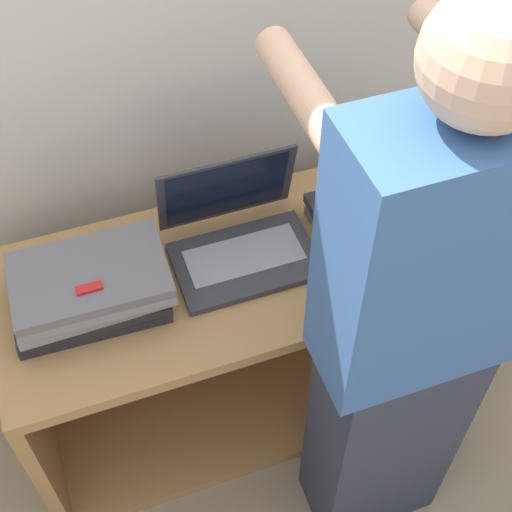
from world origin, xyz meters
The scene contains 7 objects.
ground_plane centered at (0.00, 0.00, 0.00)m, with size 12.00×12.00×0.00m, color gray.
cart centered at (0.00, 0.34, 0.33)m, with size 1.30×0.54×0.66m.
laptop_open centered at (0.00, 0.32, 0.71)m, with size 0.36×0.29×0.25m.
laptop_stack_left centered at (-0.39, 0.27, 0.72)m, with size 0.39×0.26×0.13m.
laptop_stack_right centered at (0.39, 0.27, 0.70)m, with size 0.38×0.26×0.08m.
person centered at (0.21, -0.16, 0.81)m, with size 0.40×0.53×1.62m.
inventory_tag centered at (-0.39, 0.21, 0.80)m, with size 0.06×0.02×0.01m.
Camera 1 is at (-0.37, -0.84, 2.07)m, focal length 50.00 mm.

